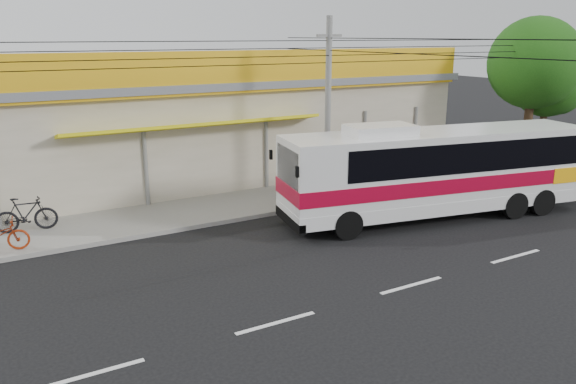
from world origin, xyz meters
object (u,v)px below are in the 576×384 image
coach_bus (442,167)px  utility_pole (329,50)px  tree_near (537,66)px  motorbike_dark (26,214)px  tree_far (550,83)px

coach_bus → utility_pole: size_ratio=0.33×
coach_bus → utility_pole: 5.80m
tree_near → motorbike_dark: bearing=176.8°
coach_bus → tree_far: 11.91m
tree_far → coach_bus: bearing=-159.8°
motorbike_dark → utility_pole: (10.48, -1.58, 5.00)m
motorbike_dark → tree_far: 24.20m
motorbike_dark → utility_pole: utility_pole is taller
tree_near → coach_bus: bearing=-158.3°
coach_bus → tree_near: tree_near is taller
coach_bus → tree_near: 10.72m
utility_pole → tree_near: tree_near is taller
coach_bus → utility_pole: (-2.49, 3.50, 3.89)m
coach_bus → tree_far: bearing=30.7°
motorbike_dark → tree_far: (23.96, -1.03, 3.26)m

